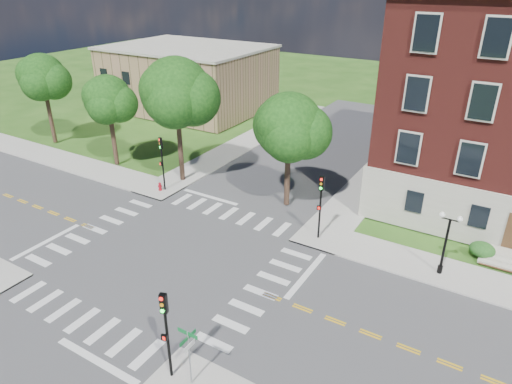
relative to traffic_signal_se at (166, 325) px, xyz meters
The scene contains 18 objects.
ground 10.71m from the traffic_signal_se, 131.68° to the left, with size 160.00×160.00×0.00m, color #264E16.
road_ew 10.71m from the traffic_signal_se, 131.68° to the left, with size 90.00×12.00×0.01m, color #3D3D3F.
road_ns 10.71m from the traffic_signal_se, 131.68° to the left, with size 12.00×90.00×0.01m, color #3D3D3F.
sidewalk_ne 24.75m from the traffic_signal_se, 69.56° to the left, with size 34.00×34.00×0.12m.
sidewalk_nw 32.11m from the traffic_signal_se, 133.94° to the left, with size 34.00×34.00×0.12m.
crosswalk_east 8.28m from the traffic_signal_se, 86.99° to the left, with size 2.20×10.20×0.02m, color silver, non-canonical shape.
stop_bar_east 11.28m from the traffic_signal_se, 79.34° to the left, with size 0.40×5.50×0.00m, color silver.
secondary_building 47.40m from the traffic_signal_se, 127.42° to the left, with size 20.40×15.40×8.30m.
tree_a 37.83m from the traffic_signal_se, 150.59° to the left, with size 4.85×4.85×9.66m.
tree_b 28.32m from the traffic_signal_se, 141.57° to the left, with size 4.46×4.46×8.77m.
tree_c 23.31m from the traffic_signal_se, 128.04° to the left, with size 6.02×6.02×11.04m.
tree_d 19.17m from the traffic_signal_se, 100.88° to the left, with size 5.23×5.23×9.26m.
traffic_signal_se is the anchor object (origin of this frame).
traffic_signal_ne 15.04m from the traffic_signal_se, 86.78° to the left, with size 0.37×0.42×4.80m.
traffic_signal_nw 20.79m from the traffic_signal_se, 132.19° to the left, with size 0.38×0.46×4.80m.
twin_lamp_west 17.72m from the traffic_signal_se, 58.71° to the left, with size 1.36×0.36×4.23m.
street_sign_pole 1.42m from the traffic_signal_se, ahead, with size 1.10×1.10×3.10m.
fire_hydrant 20.90m from the traffic_signal_se, 133.29° to the left, with size 0.35×0.35×0.75m.
Camera 1 is at (18.34, -18.95, 17.43)m, focal length 32.00 mm.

